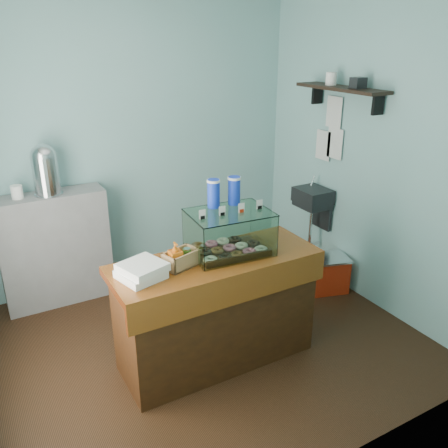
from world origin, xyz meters
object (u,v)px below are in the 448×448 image
counter (216,310)px  red_cooler (326,273)px  display_case (228,230)px  coffee_urn (45,168)px

counter → red_cooler: size_ratio=3.25×
display_case → red_cooler: 1.66m
display_case → coffee_urn: (-1.04, 1.47, 0.27)m
display_case → coffee_urn: size_ratio=1.37×
coffee_urn → red_cooler: coffee_urn is taller
display_case → counter: bearing=-146.4°
red_cooler → coffee_urn: bearing=171.6°
counter → display_case: display_case is taller
red_cooler → display_case: bearing=-148.9°
coffee_urn → display_case: bearing=-54.8°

